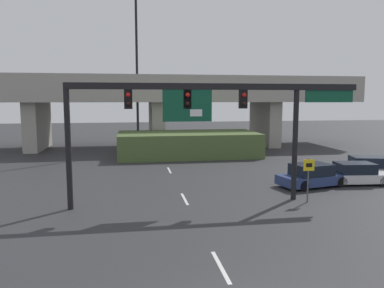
% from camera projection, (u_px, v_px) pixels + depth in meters
% --- Properties ---
extents(lane_markings, '(0.14, 44.31, 0.01)m').
position_uv_depth(lane_markings, '(176.00, 182.00, 24.45)').
color(lane_markings, silver).
rests_on(lane_markings, ground).
extents(signal_gantry, '(15.09, 0.44, 6.19)m').
position_uv_depth(signal_gantry, '(207.00, 107.00, 18.93)').
color(signal_gantry, black).
rests_on(signal_gantry, ground).
extents(speed_limit_sign, '(0.60, 0.11, 2.34)m').
position_uv_depth(speed_limit_sign, '(308.00, 174.00, 19.49)').
color(speed_limit_sign, '#4C4C4C').
rests_on(speed_limit_sign, ground).
extents(highway_light_pole_near, '(0.70, 0.36, 16.15)m').
position_uv_depth(highway_light_pole_near, '(137.00, 68.00, 37.26)').
color(highway_light_pole_near, black).
rests_on(highway_light_pole_near, ground).
extents(overpass_bridge, '(45.16, 8.92, 7.87)m').
position_uv_depth(overpass_bridge, '(156.00, 98.00, 41.88)').
color(overpass_bridge, '#A39E93').
rests_on(overpass_bridge, ground).
extents(grass_embankment, '(13.14, 6.55, 2.23)m').
position_uv_depth(grass_embankment, '(188.00, 144.00, 35.86)').
color(grass_embankment, '#4C6033').
rests_on(grass_embankment, ground).
extents(parked_sedan_near_right, '(4.75, 2.80, 1.41)m').
position_uv_depth(parked_sedan_near_right, '(313.00, 176.00, 23.24)').
color(parked_sedan_near_right, navy).
rests_on(parked_sedan_near_right, ground).
extents(parked_sedan_mid_right, '(4.49, 2.20, 1.37)m').
position_uv_depth(parked_sedan_mid_right, '(356.00, 174.00, 23.91)').
color(parked_sedan_mid_right, silver).
rests_on(parked_sedan_mid_right, ground).
extents(parked_sedan_far_right, '(5.02, 2.83, 1.45)m').
position_uv_depth(parked_sedan_far_right, '(372.00, 168.00, 25.89)').
color(parked_sedan_far_right, gray).
rests_on(parked_sedan_far_right, ground).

